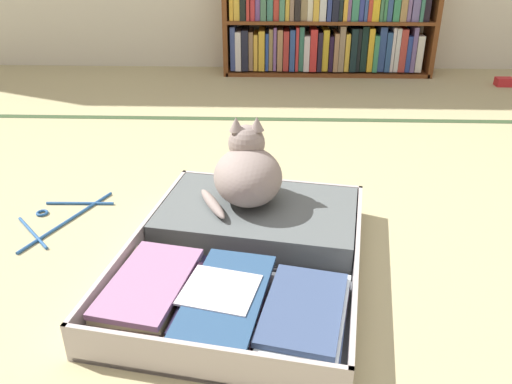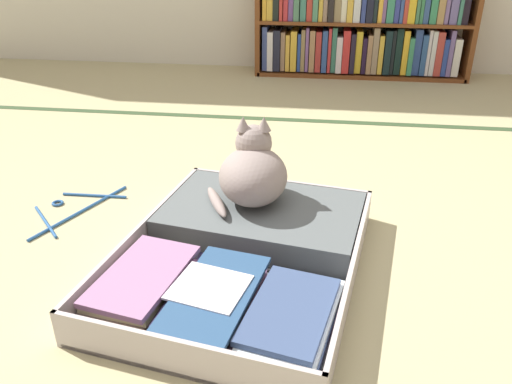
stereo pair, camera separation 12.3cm
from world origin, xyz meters
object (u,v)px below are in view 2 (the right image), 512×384
Objects in this scene: open_suitcase at (244,250)px; clothes_hanger at (73,209)px; bookshelf at (361,24)px; black_cat at (253,172)px.

open_suitcase is 0.68m from clothes_hanger.
bookshelf is 4.61× the size of black_cat.
bookshelf is at bearing 79.54° from open_suitcase.
clothes_hanger is (-0.63, 0.24, -0.04)m from open_suitcase.
bookshelf reaches higher than clothes_hanger.
black_cat reaches higher than clothes_hanger.
black_cat is (-0.01, 0.21, 0.15)m from open_suitcase.
open_suitcase is at bearing -20.58° from clothes_hanger.
open_suitcase is 2.27× the size of clothes_hanger.
black_cat reaches higher than open_suitcase.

